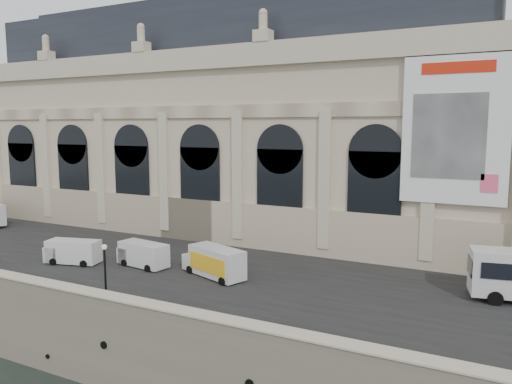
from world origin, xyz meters
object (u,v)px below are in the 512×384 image
at_px(box_truck, 214,262).
at_px(van_b, 71,252).
at_px(lamp_right, 105,271).
at_px(van_c, 141,254).

bearing_deg(box_truck, van_b, -169.48).
xyz_separation_m(van_b, lamp_right, (10.03, -5.69, 0.92)).
xyz_separation_m(box_truck, lamp_right, (-4.76, -8.43, 0.75)).
height_order(van_c, lamp_right, lamp_right).
bearing_deg(van_b, box_truck, 10.52).
bearing_deg(lamp_right, van_c, 111.74).
bearing_deg(box_truck, van_c, -177.39).
relative_size(van_b, van_c, 1.01).
height_order(van_b, box_truck, box_truck).
bearing_deg(box_truck, lamp_right, -119.42).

